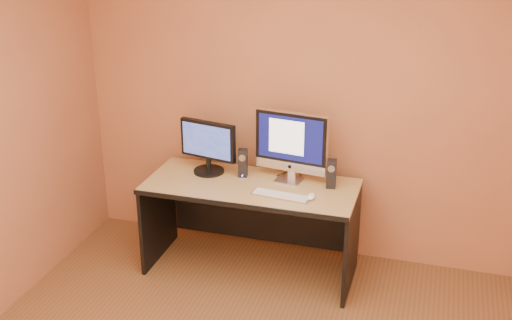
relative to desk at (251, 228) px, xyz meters
name	(u,v)px	position (x,y,z in m)	size (l,w,h in m)	color
walls	(247,214)	(0.45, -1.51, 0.92)	(4.00, 4.00, 2.60)	#A46642
desk	(251,228)	(0.00, 0.00, 0.00)	(1.63, 0.71, 0.75)	#A68753
imac	(290,147)	(0.26, 0.16, 0.66)	(0.58, 0.21, 0.56)	silver
second_monitor	(208,147)	(-0.39, 0.14, 0.59)	(0.49, 0.24, 0.43)	black
speaker_left	(243,163)	(-0.11, 0.14, 0.49)	(0.07, 0.07, 0.22)	black
speaker_right	(331,174)	(0.60, 0.13, 0.49)	(0.07, 0.07, 0.22)	black
keyboard	(281,195)	(0.27, -0.14, 0.39)	(0.44, 0.12, 0.02)	#B6B5BA
mouse	(311,196)	(0.50, -0.11, 0.39)	(0.06, 0.10, 0.04)	white
cable_a	(300,173)	(0.32, 0.31, 0.38)	(0.01, 0.01, 0.22)	black
cable_b	(285,173)	(0.20, 0.29, 0.38)	(0.01, 0.01, 0.18)	black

